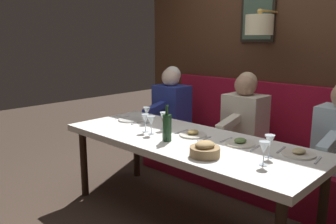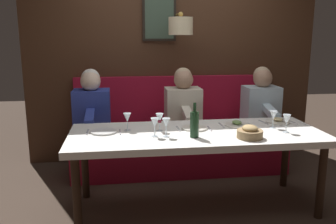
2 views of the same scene
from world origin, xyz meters
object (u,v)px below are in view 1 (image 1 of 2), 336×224
Objects in this scene: wine_glass_0 at (147,112)px; wine_glass_2 at (264,148)px; bread_bowl at (205,150)px; wine_glass_5 at (151,121)px; wine_bottle at (167,127)px; wine_glass_1 at (164,117)px; diner_near at (245,114)px; dining_table at (186,145)px; wine_glass_4 at (270,141)px; wine_glass_3 at (145,119)px; diner_middle at (171,101)px.

wine_glass_0 is 1.44m from wine_glass_2.
wine_glass_2 is 0.75× the size of bread_bowl.
wine_bottle reaches higher than wine_glass_5.
wine_glass_5 is (0.01, 1.09, 0.00)m from wine_glass_2.
wine_bottle is at bearing -131.31° from wine_glass_1.
diner_near reaches higher than wine_bottle.
dining_table is at bearing 80.93° from wine_glass_2.
wine_glass_4 is at bearing -48.43° from bread_bowl.
wine_glass_3 is at bearing 78.87° from wine_glass_5.
wine_glass_5 is at bearing -127.40° from wine_glass_0.
wine_glass_3 is (-0.23, -0.23, 0.00)m from wine_glass_0.
wine_glass_3 is 1.00× the size of wine_glass_5.
wine_glass_2 is 1.00× the size of wine_glass_5.
dining_table is 0.83m from wine_glass_2.
wine_glass_1 is 1.08m from wine_glass_4.
wine_bottle is (-0.17, 0.06, 0.18)m from dining_table.
wine_glass_5 is (-1.00, -0.70, 0.04)m from diner_middle.
wine_glass_2 and wine_glass_3 have the same top height.
wine_glass_2 is 1.09m from wine_glass_5.
wine_glass_2 is at bearing -142.86° from diner_near.
wine_glass_5 is at bearing 78.48° from wine_bottle.
wine_glass_1 is at bearing -19.21° from wine_glass_3.
wine_glass_4 is (0.15, -1.14, 0.00)m from wine_glass_3.
wine_bottle reaches higher than wine_glass_1.
diner_middle is at bearing 90.00° from diner_near.
diner_middle reaches higher than wine_glass_0.
wine_glass_2 is (-0.20, -1.13, 0.00)m from wine_glass_1.
wine_glass_5 is at bearing 89.71° from wine_glass_2.
wine_glass_0 and wine_glass_4 have the same top height.
wine_glass_4 is (-0.03, -1.08, 0.00)m from wine_glass_1.
wine_bottle reaches higher than wine_glass_3.
dining_table is 0.37m from wine_glass_5.
diner_middle reaches higher than wine_glass_2.
wine_bottle is (-0.04, 0.85, -0.00)m from wine_glass_2.
diner_near is 1.03m from diner_middle.
wine_glass_1 and wine_glass_2 have the same top height.
diner_near is (0.88, -0.03, 0.14)m from dining_table.
wine_glass_1 is at bearing -101.09° from wine_glass_0.
wine_glass_3 is 1.15m from wine_glass_4.
wine_glass_0 is 1.00× the size of wine_glass_5.
wine_glass_0 is 0.55× the size of wine_bottle.
wine_glass_5 is at bearing -101.13° from wine_glass_3.
bread_bowl is at bearing -161.81° from diner_near.
wine_glass_0 is 0.75× the size of bread_bowl.
wine_bottle is at bearing -138.21° from diner_middle.
diner_middle reaches higher than dining_table.
wine_glass_1 is (-0.81, 0.36, 0.04)m from diner_near.
wine_glass_2 is (-0.13, -0.79, 0.18)m from dining_table.
wine_glass_0 is at bearing 69.39° from bread_bowl.
bread_bowl is (-0.30, 0.34, -0.07)m from wine_glass_4.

